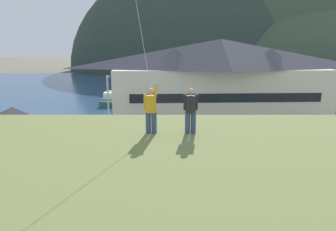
{
  "coord_description": "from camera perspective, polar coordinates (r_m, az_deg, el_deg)",
  "views": [
    {
      "loc": [
        1.22,
        -19.12,
        10.03
      ],
      "look_at": [
        1.33,
        9.0,
        3.73
      ],
      "focal_mm": 32.77,
      "sensor_mm": 36.0,
      "label": 1
    }
  ],
  "objects": [
    {
      "name": "person_companion",
      "position": [
        11.64,
        4.02,
        1.15
      ],
      "size": [
        0.55,
        0.4,
        1.74
      ],
      "color": "#384770",
      "rests_on": "grassy_hill_foreground"
    },
    {
      "name": "parked_car_front_row_red",
      "position": [
        23.32,
        -28.29,
        -11.59
      ],
      "size": [
        4.29,
        2.24,
        1.82
      ],
      "color": "red",
      "rests_on": "parking_lot_pad"
    },
    {
      "name": "parked_car_mid_row_center",
      "position": [
        26.64,
        -5.2,
        -7.1
      ],
      "size": [
        4.31,
        2.27,
        1.82
      ],
      "color": "slate",
      "rests_on": "parking_lot_pad"
    },
    {
      "name": "parked_car_back_row_left",
      "position": [
        28.55,
        13.39,
        -6.04
      ],
      "size": [
        4.3,
        2.25,
        1.82
      ],
      "color": "slate",
      "rests_on": "parking_lot_pad"
    },
    {
      "name": "moored_boat_outer_mooring",
      "position": [
        51.6,
        -3.94,
        2.2
      ],
      "size": [
        3.2,
        7.55,
        2.16
      ],
      "color": "silver",
      "rests_on": "ground"
    },
    {
      "name": "person_kite_flyer",
      "position": [
        11.64,
        -3.4,
        1.24
      ],
      "size": [
        0.53,
        0.65,
        1.86
      ],
      "color": "#384770",
      "rests_on": "grassy_hill_foreground"
    },
    {
      "name": "moored_boat_inner_slip",
      "position": [
        57.62,
        -10.57,
        3.11
      ],
      "size": [
        3.02,
        7.39,
        2.16
      ],
      "color": "silver",
      "rests_on": "ground"
    },
    {
      "name": "storage_shed_near_lot",
      "position": [
        28.55,
        -26.67,
        -3.57
      ],
      "size": [
        6.22,
        6.0,
        5.26
      ],
      "color": "beige",
      "rests_on": "ground"
    },
    {
      "name": "parking_lot_pad",
      "position": [
        26.13,
        -2.92,
        -9.85
      ],
      "size": [
        40.0,
        20.0,
        0.1
      ],
      "primitive_type": "cube",
      "color": "gray",
      "rests_on": "ground"
    },
    {
      "name": "parked_car_mid_row_far",
      "position": [
        24.26,
        22.26,
        -10.06
      ],
      "size": [
        4.21,
        2.07,
        1.82
      ],
      "color": "#236633",
      "rests_on": "parking_lot_pad"
    },
    {
      "name": "far_hill_east_peak",
      "position": [
        139.69,
        12.79,
        8.2
      ],
      "size": [
        132.96,
        58.23,
        93.78
      ],
      "primitive_type": "ellipsoid",
      "color": "#3D4C38",
      "rests_on": "ground"
    },
    {
      "name": "far_hill_west_ridge",
      "position": [
        138.59,
        5.03,
        8.43
      ],
      "size": [
        109.91,
        70.98,
        90.93
      ],
      "primitive_type": "ellipsoid",
      "color": "#2D3D33",
      "rests_on": "ground"
    },
    {
      "name": "harbor_lodge",
      "position": [
        41.53,
        9.4,
        6.66
      ],
      "size": [
        29.61,
        10.6,
        11.06
      ],
      "color": "beige",
      "rests_on": "ground"
    },
    {
      "name": "far_hill_center_saddle",
      "position": [
        142.99,
        22.62,
        7.64
      ],
      "size": [
        103.32,
        69.14,
        54.42
      ],
      "primitive_type": "ellipsoid",
      "color": "#3D4C38",
      "rests_on": "ground"
    },
    {
      "name": "moored_boat_wharfside",
      "position": [
        56.24,
        -10.99,
        2.86
      ],
      "size": [
        2.99,
        8.15,
        2.16
      ],
      "color": "#23564C",
      "rests_on": "ground"
    },
    {
      "name": "parked_car_lone_by_shed",
      "position": [
        22.12,
        0.13,
        -11.29
      ],
      "size": [
        4.35,
        2.37,
        1.82
      ],
      "color": "silver",
      "rests_on": "parking_lot_pad"
    },
    {
      "name": "storage_shed_waterside",
      "position": [
        41.84,
        -3.86,
        1.92
      ],
      "size": [
        4.61,
        5.47,
        4.39
      ],
      "color": "#338475",
      "rests_on": "ground"
    },
    {
      "name": "parking_light_pole",
      "position": [
        30.8,
        -11.22,
        1.54
      ],
      "size": [
        0.24,
        0.78,
        7.2
      ],
      "color": "#ADADB2",
      "rests_on": "parking_lot_pad"
    },
    {
      "name": "wharf_dock",
      "position": [
        54.15,
        -7.5,
        2.22
      ],
      "size": [
        3.2,
        13.69,
        0.7
      ],
      "color": "#70604C",
      "rests_on": "ground"
    },
    {
      "name": "bay_water",
      "position": [
        79.76,
        -1.1,
        5.41
      ],
      "size": [
        360.0,
        84.0,
        0.03
      ],
      "primitive_type": "cube",
      "color": "navy",
      "rests_on": "ground"
    },
    {
      "name": "ground_plane",
      "position": [
        21.63,
        -3.54,
        -15.04
      ],
      "size": [
        600.0,
        600.0,
        0.0
      ],
      "primitive_type": "plane",
      "color": "#66604C"
    },
    {
      "name": "parked_car_back_row_right",
      "position": [
        22.75,
        -13.31,
        -10.95
      ],
      "size": [
        4.29,
        2.24,
        1.82
      ],
      "color": "#236633",
      "rests_on": "parking_lot_pad"
    }
  ]
}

